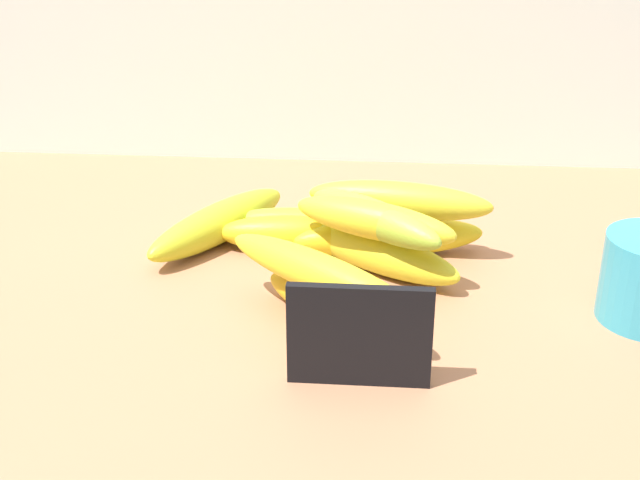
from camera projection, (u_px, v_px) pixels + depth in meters
counter_top at (263, 308)px, 79.13cm from camera, size 110.00×76.00×3.00cm
chalkboard_sign at (359, 339)px, 63.73cm from camera, size 11.00×1.80×8.40cm
banana_0 at (219, 223)px, 88.34cm from camera, size 13.97×19.63×4.16cm
banana_1 at (323, 227)px, 87.98cm from camera, size 20.00×6.33×3.73cm
banana_2 at (389, 237)px, 85.27cm from camera, size 19.83×7.63×3.98cm
banana_3 at (329, 306)px, 72.86cm from camera, size 13.51×12.80×3.48cm
banana_4 at (292, 234)px, 86.19cm from camera, size 15.31×4.28×3.85cm
banana_5 at (376, 251)px, 82.13cm from camera, size 17.83×13.95×4.06cm
banana_6 at (374, 220)px, 79.37cm from camera, size 16.56×10.15×3.65cm
banana_7 at (374, 218)px, 79.86cm from camera, size 14.54×13.74×3.61cm
banana_8 at (399, 200)px, 84.02cm from camera, size 18.91×6.55×3.74cm
banana_9 at (317, 272)px, 71.10cm from camera, size 18.10×15.05×3.41cm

